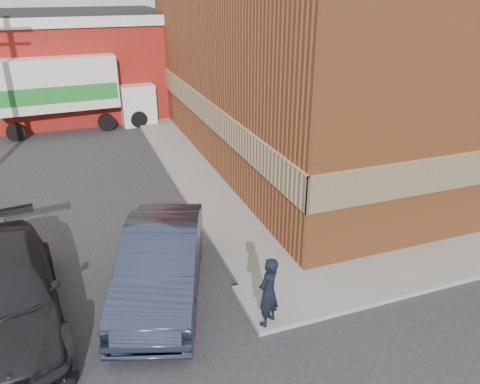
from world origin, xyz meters
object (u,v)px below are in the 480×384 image
object	(u,v)px
man	(268,292)
sedan	(161,264)
warehouse	(17,65)
suv_b	(2,295)
box_truck	(71,88)
brick_building	(357,41)

from	to	relation	value
man	sedan	xyz separation A→B (m)	(-1.92, 2.05, -0.10)
warehouse	sedan	distance (m)	19.98
suv_b	box_truck	xyz separation A→B (m)	(2.19, 15.53, 1.32)
warehouse	man	distance (m)	22.39
brick_building	suv_b	bearing A→B (deg)	-148.91
sedan	suv_b	xyz separation A→B (m)	(-3.47, 0.00, -0.01)
sedan	suv_b	distance (m)	3.47
sedan	man	bearing A→B (deg)	-28.51
brick_building	sedan	bearing A→B (deg)	-141.34
suv_b	box_truck	bearing A→B (deg)	75.24
brick_building	warehouse	size ratio (longest dim) A/B	1.12
suv_b	box_truck	world-z (taller)	box_truck
brick_building	sedan	xyz separation A→B (m)	(-10.62, -8.50, -3.83)
box_truck	warehouse	bearing A→B (deg)	120.34
man	sedan	world-z (taller)	man
brick_building	warehouse	distance (m)	18.30
brick_building	suv_b	world-z (taller)	brick_building
man	suv_b	xyz separation A→B (m)	(-5.39, 2.05, -0.11)
brick_building	suv_b	size ratio (longest dim) A/B	3.17
brick_building	box_truck	xyz separation A→B (m)	(-11.90, 7.04, -2.53)
man	box_truck	size ratio (longest dim) A/B	0.21
brick_building	sedan	world-z (taller)	brick_building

